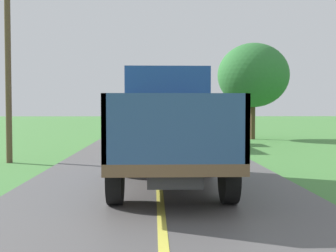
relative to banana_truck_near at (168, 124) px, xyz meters
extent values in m
cube|color=#2D2D30|center=(0.01, -0.74, -0.79)|extent=(0.90, 5.51, 0.24)
cube|color=brown|center=(0.01, -0.74, -0.59)|extent=(2.30, 5.80, 0.20)
cube|color=#1E479E|center=(0.01, 1.21, 0.46)|extent=(2.10, 1.90, 1.90)
cube|color=black|center=(0.01, 2.16, 0.79)|extent=(1.78, 0.02, 0.76)
cube|color=#2D517F|center=(-1.10, -1.72, 0.06)|extent=(0.08, 3.85, 1.10)
cube|color=#2D517F|center=(1.12, -1.72, 0.06)|extent=(0.08, 3.85, 1.10)
cube|color=#2D517F|center=(0.01, -3.60, 0.06)|extent=(2.30, 0.08, 1.10)
cube|color=#2D517F|center=(0.01, 0.17, 0.06)|extent=(2.30, 0.08, 1.10)
cylinder|color=black|center=(-1.04, 1.05, -0.89)|extent=(0.28, 1.00, 1.00)
cylinder|color=black|center=(1.06, 1.05, -0.89)|extent=(0.28, 1.00, 1.00)
cylinder|color=black|center=(-1.04, -2.34, -0.89)|extent=(0.28, 1.00, 1.00)
cylinder|color=black|center=(1.06, -2.34, -0.89)|extent=(0.28, 1.00, 1.00)
ellipsoid|color=#B3D130|center=(-0.41, -2.97, 0.03)|extent=(0.52, 0.58, 0.43)
ellipsoid|color=#AAC431|center=(0.22, -1.96, -0.27)|extent=(0.52, 0.59, 0.38)
ellipsoid|color=#BBC720|center=(-0.62, -3.19, 0.02)|extent=(0.55, 0.63, 0.37)
ellipsoid|color=#ACC527|center=(-0.53, -3.06, -0.30)|extent=(0.53, 0.64, 0.49)
ellipsoid|color=#AACB27|center=(0.13, -2.25, -0.27)|extent=(0.53, 0.58, 0.37)
ellipsoid|color=#B1CD2F|center=(0.84, -3.31, 0.00)|extent=(0.55, 0.57, 0.39)
ellipsoid|color=#BAD232|center=(0.49, -2.96, 0.02)|extent=(0.40, 0.36, 0.46)
ellipsoid|color=gold|center=(-0.53, -0.88, 0.37)|extent=(0.60, 0.56, 0.42)
ellipsoid|color=#B0C32B|center=(0.18, -0.94, 0.00)|extent=(0.47, 0.45, 0.41)
ellipsoid|color=#AACF1B|center=(-0.87, -2.86, -0.01)|extent=(0.50, 0.65, 0.38)
ellipsoid|color=#B3BF23|center=(0.48, -1.98, 0.31)|extent=(0.52, 0.65, 0.49)
ellipsoid|color=#BDD429|center=(-0.69, -0.83, -0.30)|extent=(0.48, 0.45, 0.46)
ellipsoid|color=#A8C925|center=(0.08, -2.27, -0.32)|extent=(0.60, 0.75, 0.36)
cube|color=#2D2D30|center=(0.37, 10.88, -0.79)|extent=(0.90, 5.51, 0.24)
cube|color=brown|center=(0.37, 10.88, -0.59)|extent=(2.30, 5.80, 0.20)
cube|color=silver|center=(0.37, 12.83, 0.46)|extent=(2.10, 1.90, 1.90)
cube|color=black|center=(0.37, 13.79, 0.79)|extent=(1.78, 0.02, 0.76)
cube|color=#232328|center=(-0.74, 9.91, 0.06)|extent=(0.08, 3.85, 1.10)
cube|color=#232328|center=(1.48, 9.91, 0.06)|extent=(0.08, 3.85, 1.10)
cube|color=#232328|center=(0.37, 8.02, 0.06)|extent=(2.30, 0.08, 1.10)
cube|color=#232328|center=(0.37, 11.79, 0.06)|extent=(2.30, 0.08, 1.10)
cylinder|color=black|center=(-0.68, 12.68, -0.89)|extent=(0.28, 1.00, 1.00)
cylinder|color=black|center=(1.42, 12.68, -0.89)|extent=(0.28, 1.00, 1.00)
cylinder|color=black|center=(-0.68, 9.29, -0.89)|extent=(0.28, 1.00, 1.00)
cylinder|color=black|center=(1.42, 9.29, -0.89)|extent=(0.28, 1.00, 1.00)
ellipsoid|color=gold|center=(-0.02, 11.09, -0.34)|extent=(0.57, 0.64, 0.36)
ellipsoid|color=#ABCB1D|center=(-0.02, 8.49, 0.04)|extent=(0.52, 0.55, 0.39)
ellipsoid|color=#A9CC30|center=(-0.50, 11.30, -0.33)|extent=(0.40, 0.50, 0.39)
ellipsoid|color=#BCD032|center=(0.29, 8.90, 0.36)|extent=(0.50, 0.63, 0.38)
ellipsoid|color=gold|center=(0.04, 9.11, -0.31)|extent=(0.43, 0.40, 0.50)
ellipsoid|color=#B2C621|center=(-0.12, 10.17, 0.03)|extent=(0.53, 0.56, 0.47)
ellipsoid|color=gold|center=(0.37, 8.54, 0.33)|extent=(0.57, 0.65, 0.36)
ellipsoid|color=#A8C424|center=(0.85, 9.32, -0.31)|extent=(0.57, 0.71, 0.45)
ellipsoid|color=#B0CB23|center=(0.02, 8.65, -0.01)|extent=(0.45, 0.56, 0.48)
ellipsoid|color=#ACC92C|center=(-0.43, 10.19, 0.31)|extent=(0.59, 0.67, 0.43)
ellipsoid|color=#AFBC2F|center=(-0.44, 9.95, 0.33)|extent=(0.57, 0.63, 0.50)
ellipsoid|color=#A8CD25|center=(-0.51, 9.92, -0.29)|extent=(0.40, 0.37, 0.49)
ellipsoid|color=#AED122|center=(1.26, 11.33, -0.29)|extent=(0.47, 0.52, 0.38)
ellipsoid|color=#B0C332|center=(1.14, 9.24, -0.32)|extent=(0.44, 0.55, 0.43)
cylinder|color=brown|center=(-5.21, 4.48, 1.77)|extent=(0.20, 0.20, 6.49)
cylinder|color=#4C3823|center=(5.56, 15.23, -0.41)|extent=(0.28, 0.28, 2.11)
ellipsoid|color=#2D7033|center=(5.56, 15.23, 2.32)|extent=(4.20, 4.20, 3.78)
camera|label=1|loc=(-0.33, -10.28, 0.38)|focal=46.31mm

